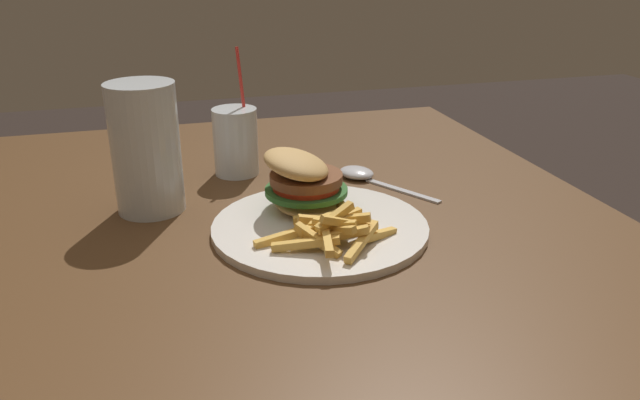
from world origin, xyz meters
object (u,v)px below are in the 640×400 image
Objects in this scene: meal_plate_near at (313,206)px; spoon at (360,174)px; beer_glass at (146,153)px; juice_glass at (236,144)px.

spoon is at bearing -38.17° from meal_plate_near.
juice_glass is at bearing -49.93° from beer_glass.
beer_glass is at bearing 65.46° from spoon.
spoon is (-0.08, -0.18, -0.04)m from juice_glass.
meal_plate_near is at bearing -163.55° from juice_glass.
meal_plate_near is 0.19m from spoon.
beer_glass reaches higher than meal_plate_near.
meal_plate_near is 0.23m from beer_glass.
juice_glass is at bearing 16.45° from meal_plate_near.
beer_glass is (0.11, 0.20, 0.05)m from meal_plate_near.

